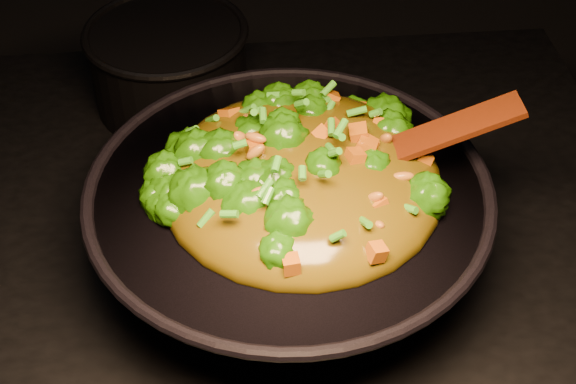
{
  "coord_description": "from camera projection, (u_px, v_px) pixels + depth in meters",
  "views": [
    {
      "loc": [
        0.04,
        -0.72,
        1.66
      ],
      "look_at": [
        0.1,
        -0.05,
        1.01
      ],
      "focal_mm": 50.0,
      "sensor_mm": 36.0,
      "label": 1
    }
  ],
  "objects": [
    {
      "name": "stir_fry",
      "position": [
        302.0,
        149.0,
        0.88
      ],
      "size": [
        0.43,
        0.43,
        0.11
      ],
      "primitive_type": null,
      "rotation": [
        0.0,
        0.0,
        -0.43
      ],
      "color": "#205A06",
      "rests_on": "wok"
    },
    {
      "name": "wok",
      "position": [
        289.0,
        227.0,
        0.96
      ],
      "size": [
        0.57,
        0.57,
        0.13
      ],
      "primitive_type": null,
      "rotation": [
        0.0,
        0.0,
        -0.3
      ],
      "color": "black",
      "rests_on": "stovetop"
    },
    {
      "name": "spatula",
      "position": [
        403.0,
        147.0,
        0.9
      ],
      "size": [
        0.26,
        0.04,
        0.11
      ],
      "primitive_type": "cube",
      "rotation": [
        0.0,
        -0.38,
        0.01
      ],
      "color": "#341107",
      "rests_on": "wok"
    },
    {
      "name": "back_pot",
      "position": [
        169.0,
        66.0,
        1.21
      ],
      "size": [
        0.26,
        0.26,
        0.13
      ],
      "primitive_type": "cylinder",
      "rotation": [
        0.0,
        0.0,
        0.13
      ],
      "color": "black",
      "rests_on": "stovetop"
    }
  ]
}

